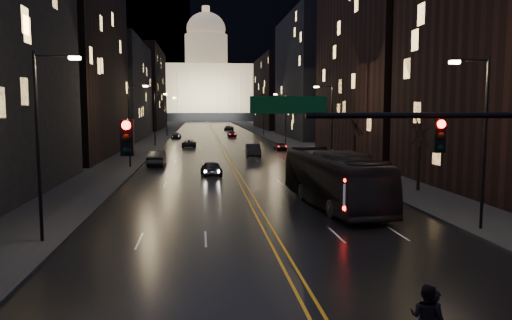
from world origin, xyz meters
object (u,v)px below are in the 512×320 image
object	(u,v)px
bus	(334,179)
pedestrian_b	(426,318)
oncoming_car_b	(157,158)
receding_car_a	(253,150)
oncoming_car_a	(211,168)
pedestrian_a	(435,320)

from	to	relation	value
bus	pedestrian_b	bearing A→B (deg)	-103.14
oncoming_car_b	receding_car_a	bearing A→B (deg)	-142.96
oncoming_car_a	bus	bearing A→B (deg)	109.52
oncoming_car_b	receding_car_a	distance (m)	14.68
bus	oncoming_car_a	bearing A→B (deg)	111.04
oncoming_car_a	pedestrian_a	distance (m)	35.23
receding_car_a	pedestrian_b	size ratio (longest dim) A/B	2.81
receding_car_a	bus	bearing A→B (deg)	-85.00
pedestrian_a	receding_car_a	bearing A→B (deg)	-21.48
oncoming_car_a	oncoming_car_b	size ratio (longest dim) A/B	0.83
receding_car_a	pedestrian_b	bearing A→B (deg)	-89.07
oncoming_car_b	pedestrian_b	distance (m)	45.30
bus	receding_car_a	bearing A→B (deg)	87.92
receding_car_a	pedestrian_a	bearing A→B (deg)	-88.79
bus	pedestrian_a	bearing A→B (deg)	-102.41
pedestrian_a	pedestrian_b	bearing A→B (deg)	73.98
bus	oncoming_car_a	xyz separation A→B (m)	(-7.60, 15.51, -1.09)
oncoming_car_a	oncoming_car_b	xyz separation A→B (m)	(-5.87, 9.13, 0.12)
oncoming_car_b	pedestrian_b	world-z (taller)	pedestrian_b
bus	receding_car_a	xyz separation A→B (m)	(-1.75, 33.47, -0.97)
oncoming_car_a	oncoming_car_b	distance (m)	10.85
bus	pedestrian_b	size ratio (longest dim) A/B	7.13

